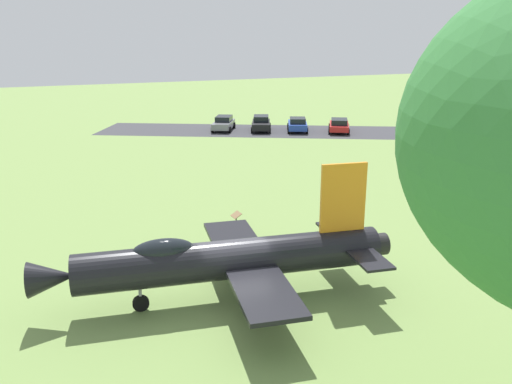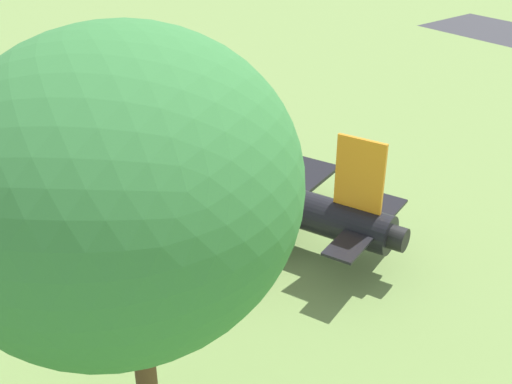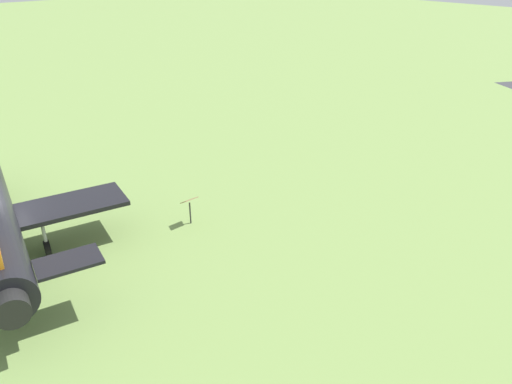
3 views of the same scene
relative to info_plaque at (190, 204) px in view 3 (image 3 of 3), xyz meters
The scene contains 2 objects.
ground_plane 6.92m from the info_plaque, 66.64° to the left, with size 200.00×200.00×0.00m, color #75934C.
info_plaque is the anchor object (origin of this frame).
Camera 3 is at (-17.09, 2.73, 9.65)m, focal length 34.27 mm.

